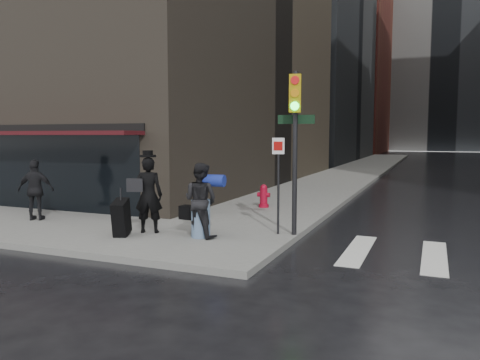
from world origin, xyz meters
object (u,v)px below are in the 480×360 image
(man_jeans, at_px, (201,200))
(traffic_light, at_px, (294,130))
(man_greycoat, at_px, (36,190))
(man_overcoat, at_px, (143,198))
(fire_hydrant, at_px, (264,197))

(man_jeans, xyz_separation_m, traffic_light, (1.97, 1.05, 1.65))
(man_greycoat, distance_m, traffic_light, 7.62)
(man_overcoat, height_order, fire_hydrant, man_overcoat)
(man_greycoat, relative_size, traffic_light, 0.44)
(man_greycoat, bearing_deg, man_jeans, 155.04)
(man_jeans, relative_size, man_greycoat, 1.02)
(traffic_light, bearing_deg, man_greycoat, 173.61)
(man_overcoat, xyz_separation_m, fire_hydrant, (1.34, 5.13, -0.53))
(man_jeans, distance_m, fire_hydrant, 5.00)
(man_greycoat, distance_m, fire_hydrant, 7.09)
(man_overcoat, relative_size, man_jeans, 1.17)
(fire_hydrant, bearing_deg, man_overcoat, -104.59)
(traffic_light, bearing_deg, man_overcoat, -173.71)
(man_greycoat, xyz_separation_m, fire_hydrant, (5.23, 4.75, -0.52))
(man_jeans, distance_m, traffic_light, 2.78)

